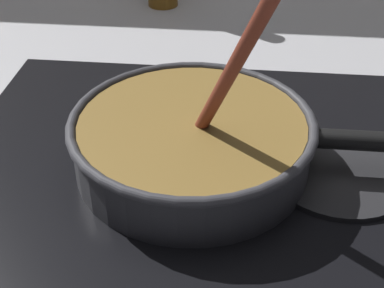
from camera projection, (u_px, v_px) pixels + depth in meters
The scene contains 5 objects.
ground at pixel (108, 229), 0.58m from camera, with size 2.40×1.60×0.04m, color #B7B7BC.
hob_plate at pixel (192, 169), 0.62m from camera, with size 0.56×0.48×0.01m, color black.
burner_ring at pixel (192, 162), 0.62m from camera, with size 0.16×0.16×0.01m, color #592D0C.
spare_burner at pixel (338, 172), 0.60m from camera, with size 0.16×0.16×0.01m, color #262628.
cooking_pan at pixel (194, 140), 0.60m from camera, with size 0.39×0.27×0.31m.
Camera 1 is at (0.13, -0.41, 0.39)m, focal length 50.64 mm.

